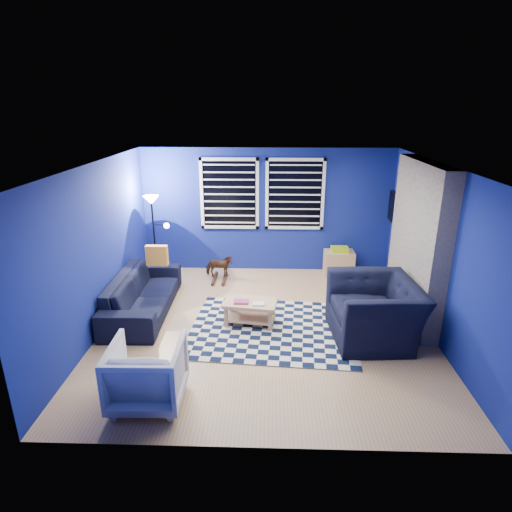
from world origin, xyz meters
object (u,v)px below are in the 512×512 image
at_px(tv, 397,211).
at_px(armchair_bent, 147,373).
at_px(sofa, 143,293).
at_px(floor_lamp, 153,212).
at_px(armchair_big, 374,310).
at_px(coffee_table, 250,308).
at_px(cabinet, 339,262).
at_px(rocking_horse, 219,266).

height_order(tv, armchair_bent, tv).
relative_size(sofa, floor_lamp, 1.32).
height_order(tv, floor_lamp, tv).
xyz_separation_m(armchair_big, armchair_bent, (-2.93, -1.56, -0.06)).
bearing_deg(tv, coffee_table, -144.55).
distance_m(coffee_table, cabinet, 2.75).
bearing_deg(rocking_horse, sofa, 138.02).
bearing_deg(sofa, cabinet, -64.19).
bearing_deg(rocking_horse, coffee_table, -161.52).
bearing_deg(coffee_table, armchair_bent, -119.94).
bearing_deg(armchair_bent, floor_lamp, -78.71).
relative_size(armchair_big, floor_lamp, 0.80).
bearing_deg(cabinet, coffee_table, -128.93).
bearing_deg(armchair_big, tv, 155.37).
bearing_deg(floor_lamp, rocking_horse, 0.99).
bearing_deg(coffee_table, sofa, 167.82).
xyz_separation_m(armchair_bent, floor_lamp, (-0.80, 3.63, 1.00)).
distance_m(tv, armchair_big, 2.59).
bearing_deg(armchair_bent, sofa, -74.06).
height_order(sofa, rocking_horse, sofa).
distance_m(sofa, armchair_big, 3.71).
xyz_separation_m(sofa, armchair_big, (3.63, -0.73, 0.11)).
bearing_deg(tv, armchair_big, -110.58).
relative_size(rocking_horse, cabinet, 0.89).
height_order(armchair_bent, floor_lamp, floor_lamp).
height_order(armchair_big, rocking_horse, armchair_big).
distance_m(armchair_bent, floor_lamp, 3.85).
bearing_deg(armchair_bent, armchair_big, -153.16).
relative_size(sofa, armchair_bent, 2.64).
bearing_deg(coffee_table, armchair_big, -10.46).
xyz_separation_m(tv, cabinet, (-0.98, 0.25, -1.14)).
bearing_deg(coffee_table, floor_lamp, 137.54).
bearing_deg(tv, cabinet, 165.64).
height_order(tv, rocking_horse, tv).
xyz_separation_m(armchair_bent, coffee_table, (1.09, 1.90, -0.10)).
bearing_deg(sofa, armchair_bent, -163.96).
relative_size(armchair_big, coffee_table, 1.54).
height_order(rocking_horse, coffee_table, rocking_horse).
bearing_deg(armchair_big, floor_lamp, -123.09).
relative_size(rocking_horse, coffee_table, 0.61).
xyz_separation_m(armchair_big, floor_lamp, (-3.73, 2.07, 0.94)).
relative_size(tv, armchair_big, 0.74).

